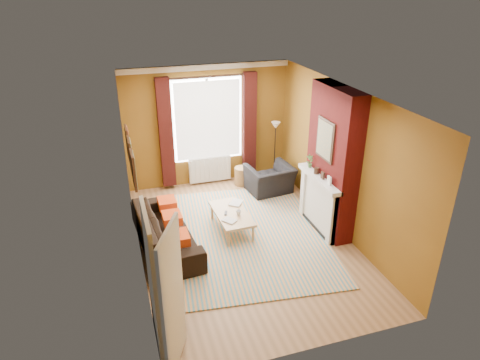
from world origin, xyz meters
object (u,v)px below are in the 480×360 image
Objects in this scene: sofa at (165,230)px; floor_lamp at (275,135)px; armchair at (270,179)px; coffee_table at (232,214)px; wicker_stool at (242,176)px.

floor_lamp is (2.97, 2.13, 0.82)m from sofa.
floor_lamp reaches higher than armchair.
coffee_table is 0.84× the size of floor_lamp.
wicker_stool is 1.26m from floor_lamp.
wicker_stool is at bearing -50.47° from sofa.
armchair is 0.68× the size of floor_lamp.
coffee_table is (1.30, 0.15, 0.03)m from sofa.
coffee_table is at bearing -88.03° from sofa.
armchair is at bearing -119.19° from floor_lamp.
armchair is 0.77m from wicker_stool.
floor_lamp is at bearing -59.02° from sofa.
wicker_stool reaches higher than coffee_table.
sofa reaches higher than coffee_table.
sofa is 1.55× the size of floor_lamp.
sofa is at bearing 22.86° from armchair.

